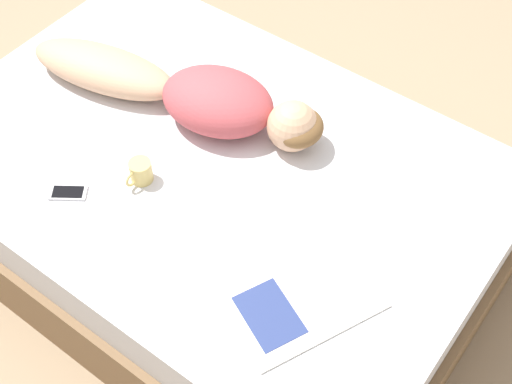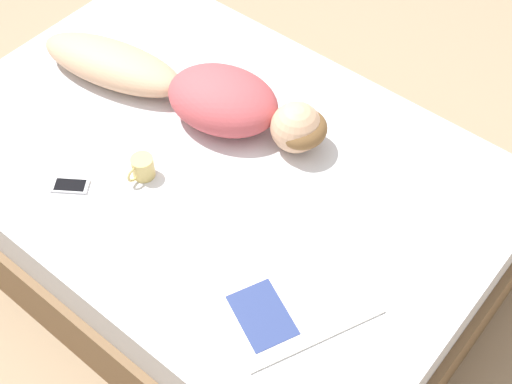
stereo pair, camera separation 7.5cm
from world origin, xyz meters
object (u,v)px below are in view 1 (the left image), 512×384
person (189,93)px  cell_phone (68,193)px  open_magazine (300,300)px  coffee_mug (140,171)px

person → cell_phone: (0.58, -0.08, -0.09)m
cell_phone → open_magazine: bearing=63.3°
person → open_magazine: size_ratio=2.26×
open_magazine → cell_phone: (0.13, -0.91, 0.00)m
person → coffee_mug: 0.39m
coffee_mug → open_magazine: bearing=84.4°
person → coffee_mug: bearing=0.8°
coffee_mug → cell_phone: size_ratio=0.80×
coffee_mug → cell_phone: bearing=-39.0°
open_magazine → coffee_mug: bearing=-71.2°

